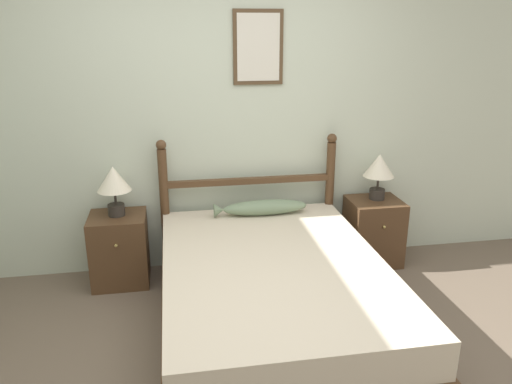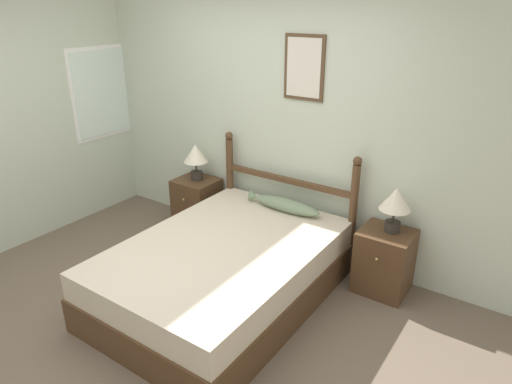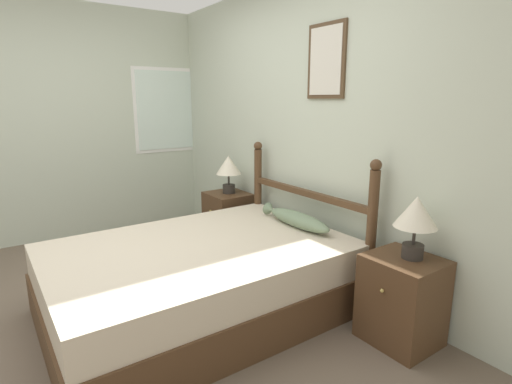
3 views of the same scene
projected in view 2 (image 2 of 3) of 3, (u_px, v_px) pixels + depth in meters
The scene contains 9 objects.
ground_plane at pixel (155, 323), 3.64m from camera, with size 16.00×16.00×0.00m, color brown.
wall_back at pixel (274, 122), 4.46m from camera, with size 6.40×0.08×2.55m.
bed at pixel (224, 271), 3.86m from camera, with size 1.47×2.10×0.52m.
headboard at pixel (287, 194), 4.48m from camera, with size 1.48×0.08×1.14m.
nightstand_left at pixel (197, 204), 5.08m from camera, with size 0.44×0.42×0.57m.
nightstand_right at pixel (384, 261), 3.96m from camera, with size 0.44×0.42×0.57m.
table_lamp_left at pixel (196, 156), 4.87m from camera, with size 0.26×0.26×0.40m.
table_lamp_right at pixel (395, 202), 3.75m from camera, with size 0.26×0.26×0.40m.
fish_pillow at pixel (285, 205), 4.33m from camera, with size 0.76×0.16×0.12m.
Camera 2 is at (2.33, -1.97, 2.37)m, focal length 32.00 mm.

